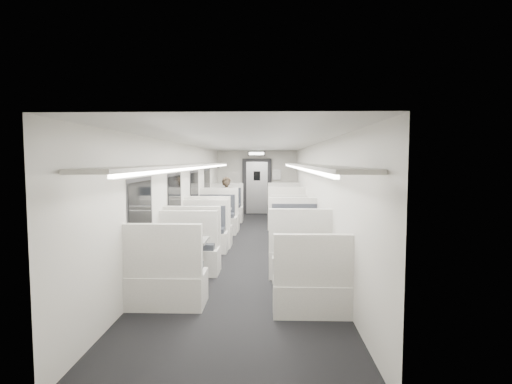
# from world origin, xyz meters

# --- Properties ---
(room) EXTENTS (3.24, 12.24, 2.64)m
(room) POSITION_xyz_m (0.00, 0.00, 1.20)
(room) COLOR black
(room) RESTS_ON ground
(booth_left_a) EXTENTS (1.16, 2.35, 1.26)m
(booth_left_a) POSITION_xyz_m (-1.00, 3.17, 0.42)
(booth_left_a) COLOR silver
(booth_left_a) RESTS_ON room
(booth_left_b) EXTENTS (1.11, 2.26, 1.21)m
(booth_left_b) POSITION_xyz_m (-1.00, 1.01, 0.40)
(booth_left_b) COLOR silver
(booth_left_b) RESTS_ON room
(booth_left_c) EXTENTS (1.05, 2.13, 1.14)m
(booth_left_c) POSITION_xyz_m (-1.00, -1.14, 0.38)
(booth_left_c) COLOR silver
(booth_left_c) RESTS_ON room
(booth_left_d) EXTENTS (1.09, 2.22, 1.19)m
(booth_left_d) POSITION_xyz_m (-1.00, -2.88, 0.40)
(booth_left_d) COLOR silver
(booth_left_d) RESTS_ON room
(booth_right_a) EXTENTS (1.16, 2.36, 1.26)m
(booth_right_a) POSITION_xyz_m (1.00, 3.51, 0.42)
(booth_right_a) COLOR silver
(booth_right_a) RESTS_ON room
(booth_right_b) EXTENTS (0.99, 2.00, 1.07)m
(booth_right_b) POSITION_xyz_m (1.00, 0.98, 0.36)
(booth_right_b) COLOR silver
(booth_right_b) RESTS_ON room
(booth_right_c) EXTENTS (1.12, 2.26, 1.21)m
(booth_right_c) POSITION_xyz_m (1.00, -1.34, 0.40)
(booth_right_c) COLOR silver
(booth_right_c) RESTS_ON room
(booth_right_d) EXTENTS (1.01, 2.05, 1.10)m
(booth_right_d) POSITION_xyz_m (1.00, -3.16, 0.37)
(booth_right_d) COLOR silver
(booth_right_d) RESTS_ON room
(passenger) EXTENTS (0.59, 0.42, 1.55)m
(passenger) POSITION_xyz_m (-0.79, 2.58, 0.77)
(passenger) COLOR black
(passenger) RESTS_ON room
(window_a) EXTENTS (0.02, 1.18, 0.84)m
(window_a) POSITION_xyz_m (-1.49, 3.40, 1.35)
(window_a) COLOR black
(window_a) RESTS_ON room
(window_b) EXTENTS (0.02, 1.18, 0.84)m
(window_b) POSITION_xyz_m (-1.49, 1.20, 1.35)
(window_b) COLOR black
(window_b) RESTS_ON room
(window_c) EXTENTS (0.02, 1.18, 0.84)m
(window_c) POSITION_xyz_m (-1.49, -1.00, 1.35)
(window_c) COLOR black
(window_c) RESTS_ON room
(window_d) EXTENTS (0.02, 1.18, 0.84)m
(window_d) POSITION_xyz_m (-1.49, -3.20, 1.35)
(window_d) COLOR black
(window_d) RESTS_ON room
(luggage_rack_left) EXTENTS (0.46, 10.40, 0.09)m
(luggage_rack_left) POSITION_xyz_m (-1.24, -0.30, 1.92)
(luggage_rack_left) COLOR silver
(luggage_rack_left) RESTS_ON room
(luggage_rack_right) EXTENTS (0.46, 10.40, 0.09)m
(luggage_rack_right) POSITION_xyz_m (1.24, -0.30, 1.92)
(luggage_rack_right) COLOR silver
(luggage_rack_right) RESTS_ON room
(vestibule_door) EXTENTS (1.10, 0.13, 2.10)m
(vestibule_door) POSITION_xyz_m (0.00, 5.93, 1.04)
(vestibule_door) COLOR black
(vestibule_door) RESTS_ON room
(exit_sign) EXTENTS (0.62, 0.12, 0.16)m
(exit_sign) POSITION_xyz_m (0.00, 5.44, 2.28)
(exit_sign) COLOR black
(exit_sign) RESTS_ON room
(wall_notice) EXTENTS (0.32, 0.02, 0.40)m
(wall_notice) POSITION_xyz_m (0.75, 5.92, 1.50)
(wall_notice) COLOR silver
(wall_notice) RESTS_ON room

